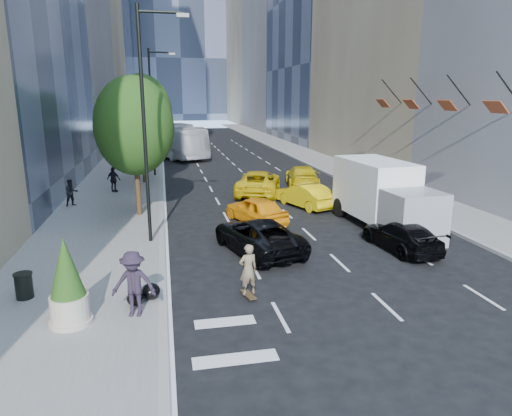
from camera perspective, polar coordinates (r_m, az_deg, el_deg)
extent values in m
plane|color=black|center=(18.45, 7.50, -7.02)|extent=(160.00, 160.00, 0.00)
cube|color=slate|center=(46.83, -15.47, 5.42)|extent=(6.00, 120.00, 0.15)
cube|color=slate|center=(49.30, 7.25, 6.21)|extent=(4.00, 120.00, 0.15)
cube|color=#7A6754|center=(119.03, 2.26, 22.76)|extent=(20.00, 24.00, 50.00)
cylinder|color=black|center=(20.33, -13.79, 9.55)|extent=(0.16, 0.16, 10.00)
cylinder|color=black|center=(20.54, -11.89, 22.86)|extent=(1.80, 0.12, 0.12)
cube|color=#99998C|center=(20.55, -9.15, 22.68)|extent=(0.50, 0.22, 0.15)
cylinder|color=black|center=(38.30, -12.90, 11.43)|extent=(0.16, 0.16, 10.00)
cylinder|color=black|center=(38.41, -11.88, 18.52)|extent=(1.80, 0.12, 0.12)
cube|color=#99998C|center=(38.42, -10.46, 18.43)|extent=(0.50, 0.22, 0.15)
cylinder|color=#2F1F12|center=(25.76, -14.55, 2.64)|extent=(0.30, 0.30, 3.15)
ellipsoid|color=#13350E|center=(25.36, -15.00, 9.87)|extent=(4.20, 4.20, 5.25)
cylinder|color=#2F1F12|center=(35.61, -13.83, 5.87)|extent=(0.30, 0.30, 3.38)
ellipsoid|color=#13350E|center=(35.32, -14.16, 11.47)|extent=(4.50, 4.50, 5.62)
cylinder|color=#2F1F12|center=(48.54, -13.30, 7.66)|extent=(0.30, 0.30, 2.93)
ellipsoid|color=#13350E|center=(48.33, -13.50, 11.22)|extent=(3.90, 3.90, 4.88)
cylinder|color=black|center=(56.40, -12.35, 9.68)|extent=(0.14, 0.14, 5.20)
imported|color=black|center=(56.31, -12.43, 11.31)|extent=(2.48, 0.53, 1.00)
cylinder|color=black|center=(26.40, 29.09, 12.84)|extent=(1.75, 0.08, 1.75)
cube|color=brown|center=(25.99, 27.76, 11.12)|extent=(0.64, 1.30, 0.64)
cylinder|color=black|center=(29.58, 24.01, 13.30)|extent=(1.75, 0.08, 1.75)
cube|color=brown|center=(29.22, 22.78, 11.75)|extent=(0.64, 1.30, 0.64)
cylinder|color=black|center=(32.94, 19.93, 13.60)|extent=(1.75, 0.08, 1.75)
cube|color=brown|center=(32.62, 18.80, 12.19)|extent=(0.64, 1.30, 0.64)
cylinder|color=black|center=(36.43, 16.61, 13.79)|extent=(1.75, 0.08, 1.75)
cube|color=brown|center=(36.14, 15.58, 12.51)|extent=(0.64, 1.30, 0.64)
imported|color=#726147|center=(15.15, -0.98, -8.12)|extent=(0.71, 0.54, 1.74)
imported|color=black|center=(19.53, 0.24, -3.46)|extent=(3.67, 5.67, 1.45)
imported|color=black|center=(20.79, 17.68, -3.32)|extent=(2.20, 4.52, 1.27)
imported|color=#FF9F0D|center=(23.95, 0.00, -0.21)|extent=(3.08, 4.54, 1.43)
imported|color=#E0BF0B|center=(27.61, 6.15, 1.59)|extent=(2.89, 4.58, 1.42)
imported|color=#E0BD0B|center=(31.02, 0.30, 3.21)|extent=(4.32, 6.36, 1.62)
imported|color=#DCBD0B|center=(33.79, 5.79, 3.97)|extent=(3.21, 5.69, 1.56)
imported|color=silver|center=(51.48, -10.54, 8.35)|extent=(7.46, 13.25, 3.63)
cube|color=white|center=(24.46, 14.60, 2.53)|extent=(2.79, 4.93, 2.81)
cube|color=gray|center=(21.70, 19.07, -1.18)|extent=(2.52, 2.23, 2.39)
cylinder|color=black|center=(20.96, 17.07, -3.46)|extent=(0.43, 1.06, 1.04)
cylinder|color=black|center=(22.18, 21.87, -2.92)|extent=(0.43, 1.06, 1.04)
cylinder|color=black|center=(25.69, 10.47, 0.07)|extent=(0.43, 1.06, 1.04)
cylinder|color=black|center=(26.69, 14.71, 0.36)|extent=(0.43, 1.06, 1.04)
imported|color=black|center=(29.17, -22.07, 1.78)|extent=(0.98, 0.91, 1.60)
imported|color=black|center=(32.47, -17.36, 3.43)|extent=(1.09, 0.89, 1.74)
imported|color=#251B29|center=(14.07, -15.07, -9.15)|extent=(1.42, 0.99, 2.01)
cylinder|color=black|center=(16.73, -27.02, -8.70)|extent=(0.54, 0.54, 0.81)
cylinder|color=#B8AC98|center=(14.43, -22.21, -11.63)|extent=(1.08, 1.08, 0.86)
cone|color=#13350E|center=(13.94, -22.70, -6.80)|extent=(0.97, 0.97, 1.73)
ellipsoid|color=black|center=(15.33, -13.02, -10.11)|extent=(0.60, 0.66, 0.51)
ellipsoid|color=black|center=(15.02, -14.87, -10.87)|extent=(0.53, 0.58, 0.45)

